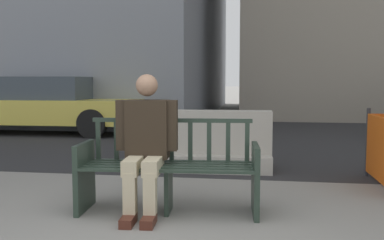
{
  "coord_description": "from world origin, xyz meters",
  "views": [
    {
      "loc": [
        0.77,
        -2.68,
        1.25
      ],
      "look_at": [
        -0.04,
        2.74,
        0.75
      ],
      "focal_mm": 40.0,
      "sensor_mm": 36.0,
      "label": 1
    }
  ],
  "objects": [
    {
      "name": "jersey_barrier_centre",
      "position": [
        -0.01,
        3.26,
        0.34
      ],
      "size": [
        2.02,
        0.74,
        0.84
      ],
      "color": "#ADA89E",
      "rests_on": "ground"
    },
    {
      "name": "seated_person",
      "position": [
        -0.25,
        1.2,
        0.69
      ],
      "size": [
        0.59,
        0.74,
        1.31
      ],
      "color": "#2D2319",
      "rests_on": "ground"
    },
    {
      "name": "street_bench",
      "position": [
        -0.04,
        1.27,
        0.4
      ],
      "size": [
        1.72,
        0.63,
        0.88
      ],
      "color": "#28382D",
      "rests_on": "ground"
    },
    {
      "name": "car_taxi_near",
      "position": [
        -4.35,
        6.99,
        0.69
      ],
      "size": [
        4.82,
        1.9,
        1.35
      ],
      "color": "#DBC64C",
      "rests_on": "ground"
    },
    {
      "name": "street_asphalt",
      "position": [
        0.0,
        8.7,
        0.0
      ],
      "size": [
        120.0,
        12.0,
        0.01
      ],
      "primitive_type": "cube",
      "color": "#28282B",
      "rests_on": "ground"
    }
  ]
}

